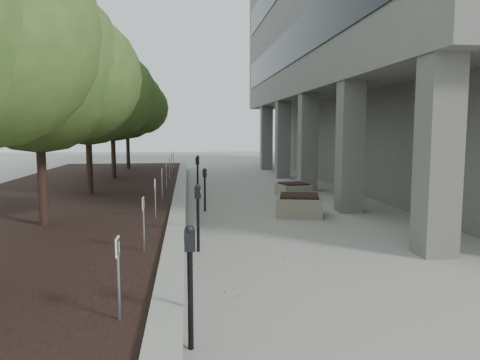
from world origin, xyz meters
TOP-DOWN VIEW (x-y plane):
  - ground at (0.00, 0.00)m, footprint 90.00×90.00m
  - retaining_wall at (-1.82, 9.00)m, footprint 0.39×26.00m
  - planting_bed at (-5.50, 9.00)m, footprint 7.00×26.00m
  - brutalist_building at (9.50, 13.00)m, footprint 13.10×26.00m
  - crabapple_tree_2 at (-4.80, 3.00)m, footprint 4.60×4.00m
  - crabapple_tree_3 at (-4.80, 8.00)m, footprint 4.60×4.00m
  - crabapple_tree_4 at (-4.80, 13.00)m, footprint 4.60×4.00m
  - crabapple_tree_5 at (-4.80, 18.00)m, footprint 4.60×4.00m
  - parking_sign_1 at (-2.35, -2.50)m, footprint 0.04×0.22m
  - parking_sign_2 at (-2.35, 0.50)m, footprint 0.04×0.22m
  - parking_sign_3 at (-2.35, 3.50)m, footprint 0.04×0.22m
  - parking_sign_4 at (-2.35, 6.50)m, footprint 0.04×0.22m
  - parking_sign_5 at (-2.35, 9.50)m, footprint 0.04×0.22m
  - parking_sign_6 at (-2.35, 12.50)m, footprint 0.04×0.22m
  - parking_sign_7 at (-2.35, 15.50)m, footprint 0.04×0.22m
  - parking_sign_8 at (-2.35, 18.50)m, footprint 0.04×0.22m
  - parking_meter_1 at (-1.55, -2.48)m, footprint 0.15×0.11m
  - parking_meter_2 at (-1.36, 1.81)m, footprint 0.16×0.13m
  - parking_meter_3 at (-1.04, 6.54)m, footprint 0.16×0.14m
  - parking_meter_4 at (-1.19, 9.78)m, footprint 0.17×0.14m
  - parking_meter_5 at (-1.09, 13.91)m, footprint 0.15×0.13m
  - planter_front at (1.72, 5.55)m, footprint 1.61×1.61m
  - planter_back at (2.44, 9.41)m, footprint 1.30×1.30m
  - berry_scatter at (-0.10, 5.00)m, footprint 3.30×14.10m

SIDE VIEW (x-z plane):
  - ground at x=0.00m, z-range 0.00..0.00m
  - berry_scatter at x=-0.10m, z-range 0.00..0.02m
  - planting_bed at x=-5.50m, z-range 0.00..0.40m
  - retaining_wall at x=-1.82m, z-range 0.00..0.50m
  - planter_back at x=2.44m, z-range 0.00..0.51m
  - planter_front at x=1.72m, z-range 0.00..0.62m
  - parking_meter_5 at x=-1.09m, z-range 0.00..1.34m
  - parking_meter_3 at x=-1.04m, z-range 0.00..1.36m
  - parking_meter_2 at x=-1.36m, z-range 0.00..1.42m
  - parking_meter_1 at x=-1.55m, z-range 0.00..1.48m
  - parking_meter_4 at x=-1.19m, z-range 0.00..1.53m
  - parking_sign_1 at x=-2.35m, z-range 0.40..1.36m
  - parking_sign_2 at x=-2.35m, z-range 0.40..1.36m
  - parking_sign_3 at x=-2.35m, z-range 0.40..1.36m
  - parking_sign_4 at x=-2.35m, z-range 0.40..1.36m
  - parking_sign_5 at x=-2.35m, z-range 0.40..1.36m
  - parking_sign_6 at x=-2.35m, z-range 0.40..1.36m
  - parking_sign_7 at x=-2.35m, z-range 0.40..1.36m
  - parking_sign_8 at x=-2.35m, z-range 0.40..1.36m
  - crabapple_tree_2 at x=-4.80m, z-range 0.40..5.84m
  - crabapple_tree_3 at x=-4.80m, z-range 0.40..5.84m
  - crabapple_tree_4 at x=-4.80m, z-range 0.40..5.84m
  - crabapple_tree_5 at x=-4.80m, z-range 0.40..5.84m
  - brutalist_building at x=9.50m, z-range 0.00..15.00m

